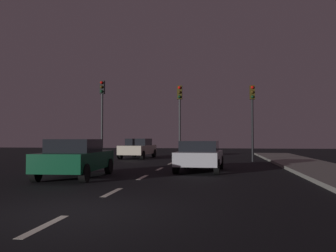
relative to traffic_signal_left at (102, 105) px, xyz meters
The scene contains 13 objects.
ground_plane 11.31m from the traffic_signal_left, 61.66° to the right, with size 80.00×80.00×0.00m, color black.
lane_stripe_nearest 18.68m from the traffic_signal_left, 73.94° to the right, with size 0.16×1.60×0.01m, color silver.
lane_stripe_second 15.16m from the traffic_signal_left, 69.83° to the right, with size 0.16×1.60×0.01m, color silver.
lane_stripe_third 11.81m from the traffic_signal_left, 63.11° to the right, with size 0.16×1.60×0.01m, color silver.
lane_stripe_fourth 8.84m from the traffic_signal_left, 50.70° to the right, with size 0.16×1.60×0.01m, color silver.
lane_stripe_fifth 6.75m from the traffic_signal_left, 25.23° to the right, with size 0.16×1.60×0.01m, color silver.
lane_stripe_sixth 6.47m from the traffic_signal_left, 15.61° to the left, with size 0.16×1.60×0.01m, color silver.
traffic_signal_left is the anchor object (origin of this frame).
traffic_signal_center 5.34m from the traffic_signal_left, ahead, with size 0.32×0.38×4.97m.
traffic_signal_right 10.03m from the traffic_signal_left, ahead, with size 0.32×0.38×4.89m.
car_stopped_ahead 10.53m from the traffic_signal_left, 45.36° to the right, with size 2.12×3.95×1.37m.
car_adjacent_lane 11.18m from the traffic_signal_left, 76.14° to the right, with size 2.10×4.25×1.46m.
car_oncoming_far 4.56m from the traffic_signal_left, 57.14° to the left, with size 2.12×4.40×1.47m.
Camera 1 is at (2.96, -6.90, 1.48)m, focal length 38.09 mm.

